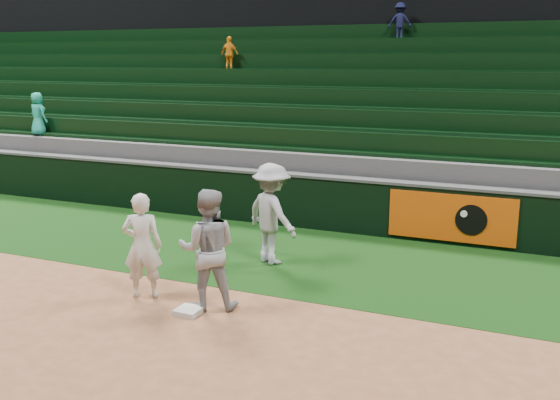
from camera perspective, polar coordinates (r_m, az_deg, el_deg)
The scene contains 9 objects.
ground at distance 9.97m, azimuth -6.88°, elevation -9.88°, with size 70.00×70.00×0.00m, color brown.
foul_grass at distance 12.48m, azimuth 0.06°, elevation -5.04°, with size 36.00×4.20×0.01m, color black.
upper_deck at distance 25.88m, azimuth 13.43°, elevation 17.29°, with size 40.00×12.00×12.00m, color black.
first_base at distance 9.83m, azimuth -8.35°, elevation -10.01°, with size 0.37×0.37×0.08m, color silver.
first_baseman at distance 10.35m, azimuth -12.47°, elevation -4.10°, with size 0.64×0.42×1.75m, color silver.
baserunner at distance 9.72m, azimuth -6.60°, elevation -4.50°, with size 0.93×0.72×1.90m, color #909399.
base_coach at distance 11.76m, azimuth -0.77°, elevation -1.27°, with size 1.24×0.71×1.92m, color #A1A3AE.
field_wall at distance 14.28m, azimuth 3.65°, elevation -0.15°, with size 36.00×0.45×1.25m.
stadium_seating at distance 17.65m, azimuth 7.78°, elevation 5.76°, with size 36.00×5.95×5.43m.
Camera 1 is at (4.70, -7.91, 3.83)m, focal length 40.00 mm.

